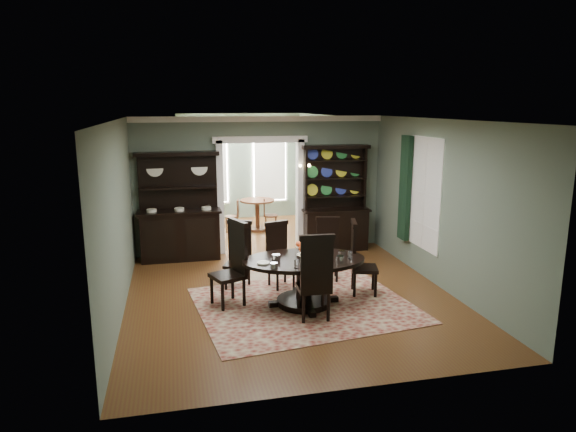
% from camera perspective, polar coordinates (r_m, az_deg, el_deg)
% --- Properties ---
extents(room, '(5.51, 6.01, 3.01)m').
position_cam_1_polar(room, '(8.54, 0.25, 1.03)').
color(room, brown).
rests_on(room, ground).
extents(parlor, '(3.51, 3.50, 3.01)m').
position_cam_1_polar(parlor, '(13.89, -4.84, 5.10)').
color(parlor, brown).
rests_on(parlor, ground).
extents(doorway_trim, '(2.08, 0.25, 2.57)m').
position_cam_1_polar(doorway_trim, '(11.39, -3.08, 4.07)').
color(doorway_trim, white).
rests_on(doorway_trim, floor).
extents(right_window, '(0.15, 1.47, 2.12)m').
position_cam_1_polar(right_window, '(10.27, 13.94, 2.71)').
color(right_window, white).
rests_on(right_window, wall_right).
extents(wall_sconce, '(0.27, 0.21, 0.21)m').
position_cam_1_polar(wall_sconce, '(11.40, 1.77, 5.46)').
color(wall_sconce, gold).
rests_on(wall_sconce, back_wall_right).
extents(rug, '(3.72, 3.21, 0.01)m').
position_cam_1_polar(rug, '(8.59, 1.82, -9.86)').
color(rug, maroon).
rests_on(rug, floor).
extents(dining_table, '(2.07, 1.95, 0.79)m').
position_cam_1_polar(dining_table, '(8.43, 1.78, -6.32)').
color(dining_table, black).
rests_on(dining_table, rug).
extents(centerpiece, '(1.58, 1.02, 0.26)m').
position_cam_1_polar(centerpiece, '(8.40, 2.01, -4.14)').
color(centerpiece, silver).
rests_on(centerpiece, dining_table).
extents(chair_far_left, '(0.58, 0.57, 1.21)m').
position_cam_1_polar(chair_far_left, '(9.32, -5.50, -4.03)').
color(chair_far_left, black).
rests_on(chair_far_left, rug).
extents(chair_far_mid, '(0.54, 0.52, 1.19)m').
position_cam_1_polar(chair_far_mid, '(9.30, -1.04, -4.07)').
color(chair_far_mid, black).
rests_on(chair_far_mid, rug).
extents(chair_far_right, '(0.52, 0.50, 1.18)m').
position_cam_1_polar(chair_far_right, '(9.73, 4.44, -3.41)').
color(chair_far_right, black).
rests_on(chair_far_right, rug).
extents(chair_end_left, '(0.65, 0.67, 1.41)m').
position_cam_1_polar(chair_end_left, '(8.47, -6.07, -4.97)').
color(chair_end_left, black).
rests_on(chair_end_left, rug).
extents(chair_end_right, '(0.57, 0.58, 1.30)m').
position_cam_1_polar(chair_end_right, '(8.96, 7.82, -4.43)').
color(chair_end_right, black).
rests_on(chair_end_right, rug).
extents(chair_near, '(0.54, 0.51, 1.39)m').
position_cam_1_polar(chair_near, '(7.77, 3.05, -6.61)').
color(chair_near, black).
rests_on(chair_near, rug).
extents(sideboard, '(1.73, 0.62, 2.28)m').
position_cam_1_polar(sideboard, '(11.12, -11.93, -0.69)').
color(sideboard, black).
rests_on(sideboard, floor).
extents(welsh_dresser, '(1.54, 0.62, 2.37)m').
position_cam_1_polar(welsh_dresser, '(11.67, 5.24, 0.44)').
color(welsh_dresser, black).
rests_on(welsh_dresser, floor).
extents(parlor_table, '(0.89, 0.89, 0.82)m').
position_cam_1_polar(parlor_table, '(13.41, -3.42, 0.62)').
color(parlor_table, '#532A17').
rests_on(parlor_table, parlor_floor).
extents(parlor_chair_left, '(0.38, 0.37, 0.84)m').
position_cam_1_polar(parlor_chair_left, '(13.33, -6.00, 0.14)').
color(parlor_chair_left, '#532A17').
rests_on(parlor_chair_left, parlor_floor).
extents(parlor_chair_right, '(0.39, 0.38, 0.89)m').
position_cam_1_polar(parlor_chair_right, '(13.31, -2.21, 0.27)').
color(parlor_chair_right, '#532A17').
rests_on(parlor_chair_right, parlor_floor).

